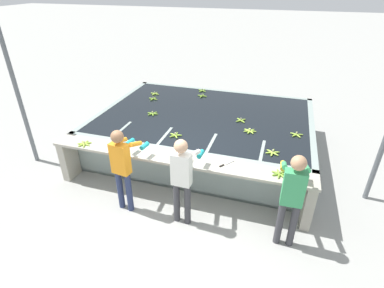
# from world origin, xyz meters

# --- Properties ---
(ground_plane) EXTENTS (80.00, 80.00, 0.00)m
(ground_plane) POSITION_xyz_m (0.00, 0.00, 0.00)
(ground_plane) COLOR #999993
(ground_plane) RESTS_ON ground
(wash_tank) EXTENTS (4.97, 3.68, 0.91)m
(wash_tank) POSITION_xyz_m (0.00, 2.28, 0.45)
(wash_tank) COLOR gray
(wash_tank) RESTS_ON ground
(work_ledge) EXTENTS (4.97, 0.45, 0.91)m
(work_ledge) POSITION_xyz_m (0.00, 0.23, 0.65)
(work_ledge) COLOR #A8A393
(work_ledge) RESTS_ON ground
(worker_0) EXTENTS (0.47, 0.73, 1.61)m
(worker_0) POSITION_xyz_m (-0.76, -0.32, 0.96)
(worker_0) COLOR navy
(worker_0) RESTS_ON ground
(worker_1) EXTENTS (0.42, 0.72, 1.63)m
(worker_1) POSITION_xyz_m (0.33, -0.33, 0.97)
(worker_1) COLOR #38383D
(worker_1) RESTS_ON ground
(worker_2) EXTENTS (0.42, 0.72, 1.65)m
(worker_2) POSITION_xyz_m (2.05, -0.32, 0.99)
(worker_2) COLOR #38383D
(worker_2) RESTS_ON ground
(banana_bunch_floating_0) EXTENTS (0.28, 0.28, 0.08)m
(banana_bunch_floating_0) POSITION_xyz_m (-1.70, 3.21, 0.92)
(banana_bunch_floating_0) COLOR #9EC642
(banana_bunch_floating_0) RESTS_ON wash_tank
(banana_bunch_floating_1) EXTENTS (0.28, 0.28, 0.08)m
(banana_bunch_floating_1) POSITION_xyz_m (1.15, 1.68, 0.92)
(banana_bunch_floating_1) COLOR #9EC642
(banana_bunch_floating_1) RESTS_ON wash_tank
(banana_bunch_floating_2) EXTENTS (0.27, 0.27, 0.08)m
(banana_bunch_floating_2) POSITION_xyz_m (-0.51, 3.86, 0.92)
(banana_bunch_floating_2) COLOR #75A333
(banana_bunch_floating_2) RESTS_ON wash_tank
(banana_bunch_floating_3) EXTENTS (0.28, 0.28, 0.08)m
(banana_bunch_floating_3) POSITION_xyz_m (-0.39, 3.44, 0.92)
(banana_bunch_floating_3) COLOR #75A333
(banana_bunch_floating_3) RESTS_ON wash_tank
(banana_bunch_floating_4) EXTENTS (0.28, 0.28, 0.08)m
(banana_bunch_floating_4) POSITION_xyz_m (-1.58, 2.83, 0.92)
(banana_bunch_floating_4) COLOR #75A333
(banana_bunch_floating_4) RESTS_ON wash_tank
(banana_bunch_floating_5) EXTENTS (0.28, 0.27, 0.08)m
(banana_bunch_floating_5) POSITION_xyz_m (-0.28, 1.02, 0.92)
(banana_bunch_floating_5) COLOR #8CB738
(banana_bunch_floating_5) RESTS_ON wash_tank
(banana_bunch_floating_6) EXTENTS (0.28, 0.26, 0.08)m
(banana_bunch_floating_6) POSITION_xyz_m (-1.19, 1.92, 0.92)
(banana_bunch_floating_6) COLOR #75A333
(banana_bunch_floating_6) RESTS_ON wash_tank
(banana_bunch_floating_7) EXTENTS (0.23, 0.23, 0.08)m
(banana_bunch_floating_7) POSITION_xyz_m (0.89, 2.16, 0.92)
(banana_bunch_floating_7) COLOR #8CB738
(banana_bunch_floating_7) RESTS_ON wash_tank
(banana_bunch_floating_8) EXTENTS (0.28, 0.27, 0.08)m
(banana_bunch_floating_8) POSITION_xyz_m (2.10, 1.80, 0.92)
(banana_bunch_floating_8) COLOR #93BC3D
(banana_bunch_floating_8) RESTS_ON wash_tank
(banana_bunch_floating_9) EXTENTS (0.27, 0.28, 0.08)m
(banana_bunch_floating_9) POSITION_xyz_m (1.68, 0.91, 0.92)
(banana_bunch_floating_9) COLOR #9EC642
(banana_bunch_floating_9) RESTS_ON wash_tank
(banana_bunch_ledge_0) EXTENTS (0.28, 0.28, 0.08)m
(banana_bunch_ledge_0) POSITION_xyz_m (1.84, 0.23, 0.93)
(banana_bunch_ledge_0) COLOR #75A333
(banana_bunch_ledge_0) RESTS_ON work_ledge
(banana_bunch_ledge_1) EXTENTS (0.28, 0.28, 0.08)m
(banana_bunch_ledge_1) POSITION_xyz_m (-1.86, 0.14, 0.93)
(banana_bunch_ledge_1) COLOR #9EC642
(banana_bunch_ledge_1) RESTS_ON work_ledge
(knife_0) EXTENTS (0.23, 0.30, 0.02)m
(knife_0) POSITION_xyz_m (0.91, 0.26, 0.92)
(knife_0) COLOR silver
(knife_0) RESTS_ON work_ledge
(support_post_left) EXTENTS (0.09, 0.09, 3.20)m
(support_post_left) POSITION_xyz_m (-3.60, 0.52, 1.60)
(support_post_left) COLOR slate
(support_post_left) RESTS_ON ground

